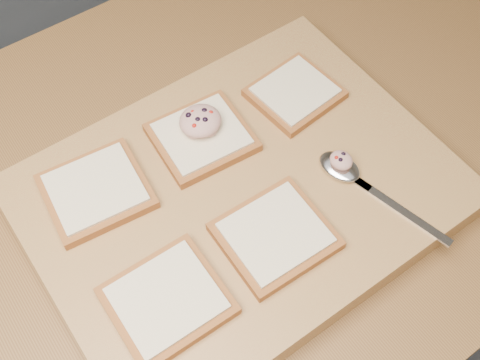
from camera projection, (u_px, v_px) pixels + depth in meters
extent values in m
cube|color=slate|center=(158.00, 338.00, 1.22)|extent=(1.90, 0.75, 0.84)
cube|color=brown|center=(120.00, 236.00, 0.84)|extent=(2.00, 0.80, 0.06)
cube|color=#A38346|center=(240.00, 195.00, 0.81)|extent=(0.54, 0.41, 0.04)
cube|color=brown|center=(96.00, 191.00, 0.78)|extent=(0.14, 0.13, 0.01)
cube|color=beige|center=(95.00, 188.00, 0.77)|extent=(0.12, 0.11, 0.00)
cube|color=brown|center=(202.00, 138.00, 0.83)|extent=(0.14, 0.13, 0.01)
cube|color=beige|center=(202.00, 134.00, 0.82)|extent=(0.12, 0.11, 0.00)
cube|color=brown|center=(295.00, 94.00, 0.87)|extent=(0.12, 0.12, 0.01)
cube|color=beige|center=(295.00, 90.00, 0.87)|extent=(0.11, 0.10, 0.00)
cube|color=brown|center=(167.00, 301.00, 0.70)|extent=(0.13, 0.12, 0.01)
cube|color=beige|center=(166.00, 298.00, 0.69)|extent=(0.11, 0.10, 0.00)
cube|color=brown|center=(275.00, 236.00, 0.75)|extent=(0.13, 0.12, 0.01)
cube|color=beige|center=(275.00, 233.00, 0.74)|extent=(0.12, 0.10, 0.00)
ellipsoid|color=tan|center=(200.00, 121.00, 0.81)|extent=(0.06, 0.06, 0.03)
sphere|color=black|center=(204.00, 111.00, 0.81)|extent=(0.01, 0.01, 0.01)
sphere|color=black|center=(189.00, 115.00, 0.81)|extent=(0.01, 0.01, 0.01)
sphere|color=black|center=(205.00, 120.00, 0.80)|extent=(0.01, 0.01, 0.01)
sphere|color=black|center=(198.00, 120.00, 0.80)|extent=(0.01, 0.01, 0.01)
sphere|color=#A5140C|center=(211.00, 113.00, 0.81)|extent=(0.01, 0.01, 0.01)
sphere|color=#A5140C|center=(193.00, 112.00, 0.81)|extent=(0.01, 0.01, 0.01)
sphere|color=#A5140C|center=(194.00, 126.00, 0.80)|extent=(0.01, 0.01, 0.01)
ellipsoid|color=silver|center=(340.00, 167.00, 0.80)|extent=(0.05, 0.07, 0.01)
cube|color=silver|center=(358.00, 181.00, 0.80)|extent=(0.02, 0.04, 0.00)
cube|color=silver|center=(400.00, 209.00, 0.77)|extent=(0.05, 0.15, 0.00)
ellipsoid|color=tan|center=(341.00, 160.00, 0.79)|extent=(0.03, 0.03, 0.02)
sphere|color=black|center=(343.00, 154.00, 0.79)|extent=(0.01, 0.01, 0.01)
sphere|color=black|center=(341.00, 160.00, 0.78)|extent=(0.01, 0.01, 0.01)
sphere|color=#A5140C|center=(337.00, 158.00, 0.79)|extent=(0.01, 0.01, 0.01)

